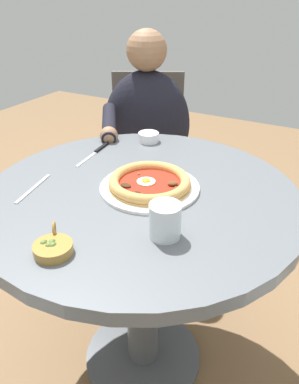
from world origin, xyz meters
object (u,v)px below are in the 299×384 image
object	(u,v)px
pizza_on_plate	(150,183)
diner_person	(147,165)
steak_knife	(98,151)
ramekin_capers	(149,137)
dining_table	(141,232)
water_glass	(165,223)
olive_pan	(53,248)
cafe_chair_diner	(148,146)
fork_utensil	(33,188)

from	to	relation	value
pizza_on_plate	diner_person	size ratio (longest dim) A/B	0.26
steak_knife	diner_person	size ratio (longest dim) A/B	0.19
pizza_on_plate	ramekin_capers	size ratio (longest dim) A/B	3.77
dining_table	water_glass	distance (m)	0.30
steak_knife	dining_table	bearing A→B (deg)	-121.91
olive_pan	steak_knife	bearing A→B (deg)	25.57
cafe_chair_diner	olive_pan	bearing A→B (deg)	-161.88
steak_knife	ramekin_capers	distance (m)	0.21
ramekin_capers	fork_utensil	world-z (taller)	ramekin_capers
water_glass	steak_knife	bearing A→B (deg)	52.34
water_glass	steak_knife	world-z (taller)	water_glass
water_glass	fork_utensil	xyz separation A→B (m)	(0.02, 0.45, -0.04)
cafe_chair_diner	steak_knife	bearing A→B (deg)	-169.25
dining_table	pizza_on_plate	bearing A→B (deg)	-40.54
pizza_on_plate	ramekin_capers	xyz separation A→B (m)	(0.33, 0.18, 0.00)
dining_table	cafe_chair_diner	distance (m)	0.85
water_glass	olive_pan	world-z (taller)	water_glass
olive_pan	cafe_chair_diner	bearing A→B (deg)	18.12
pizza_on_plate	steak_knife	bearing A→B (deg)	62.73
pizza_on_plate	fork_utensil	world-z (taller)	pizza_on_plate
ramekin_capers	water_glass	bearing A→B (deg)	-147.57
water_glass	pizza_on_plate	bearing A→B (deg)	37.51
pizza_on_plate	water_glass	world-z (taller)	water_glass
steak_knife	pizza_on_plate	bearing A→B (deg)	-117.27
pizza_on_plate	steak_knife	size ratio (longest dim) A/B	1.36
pizza_on_plate	diner_person	xyz separation A→B (m)	(0.60, 0.34, -0.27)
dining_table	diner_person	bearing A→B (deg)	27.67
pizza_on_plate	steak_knife	xyz separation A→B (m)	(0.15, 0.30, -0.01)
fork_utensil	steak_knife	bearing A→B (deg)	-0.94
water_glass	fork_utensil	size ratio (longest dim) A/B	0.49
olive_pan	cafe_chair_diner	distance (m)	1.18
pizza_on_plate	olive_pan	world-z (taller)	olive_pan
ramekin_capers	olive_pan	world-z (taller)	olive_pan
ramekin_capers	olive_pan	xyz separation A→B (m)	(-0.69, -0.13, -0.01)
dining_table	cafe_chair_diner	xyz separation A→B (m)	(0.75, 0.39, -0.06)
olive_pan	ramekin_capers	bearing A→B (deg)	10.85
dining_table	steak_knife	bearing A→B (deg)	58.09
fork_utensil	diner_person	bearing A→B (deg)	2.86
olive_pan	fork_utensil	size ratio (longest dim) A/B	0.58
olive_pan	cafe_chair_diner	world-z (taller)	cafe_chair_diner
water_glass	diner_person	bearing A→B (deg)	31.76
ramekin_capers	diner_person	xyz separation A→B (m)	(0.27, 0.16, -0.27)
steak_knife	olive_pan	xyz separation A→B (m)	(-0.52, -0.25, 0.01)
steak_knife	olive_pan	size ratio (longest dim) A/B	2.10
fork_utensil	olive_pan	bearing A→B (deg)	-128.39
olive_pan	fork_utensil	bearing A→B (deg)	51.61
dining_table	ramekin_capers	distance (m)	0.42
pizza_on_plate	diner_person	distance (m)	0.74
water_glass	fork_utensil	distance (m)	0.45
pizza_on_plate	diner_person	bearing A→B (deg)	29.79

